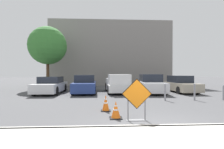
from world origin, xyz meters
name	(u,v)px	position (x,y,z in m)	size (l,w,h in m)	color
ground_plane	(122,93)	(0.00, 10.00, 0.00)	(96.00, 96.00, 0.00)	#4C4C4F
sidewalk_strip	(171,140)	(0.00, -1.04, 0.07)	(22.45, 2.08, 0.14)	#ADAAA3
curb_lip	(158,127)	(0.00, 0.00, 0.07)	(22.45, 0.20, 0.14)	#ADAAA3
road_closed_sign	(137,97)	(-0.47, 1.02, 0.86)	(1.12, 0.20, 1.56)	black
traffic_cone_nearest	(116,110)	(-1.21, 1.41, 0.32)	(0.48, 0.48, 0.67)	black
traffic_cone_second	(106,103)	(-1.58, 2.72, 0.36)	(0.44, 0.44, 0.75)	black
parked_car_nearest	(51,85)	(-6.11, 9.72, 0.67)	(1.96, 4.61, 1.42)	silver
parked_car_second	(85,85)	(-3.25, 9.94, 0.71)	(2.02, 4.64, 1.56)	navy
pickup_truck	(118,84)	(-0.39, 9.92, 0.73)	(2.08, 5.19, 1.61)	silver
parked_car_third	(151,84)	(2.46, 9.68, 0.74)	(2.20, 4.76, 1.62)	silver
parked_car_fourth	(180,84)	(5.31, 10.15, 0.68)	(1.93, 4.65, 1.49)	#A39984
bollard_nearest	(165,92)	(2.22, 5.48, 0.57)	(0.12, 0.12, 1.08)	gray
bollard_second	(195,91)	(4.13, 5.48, 0.56)	(0.12, 0.12, 1.07)	gray
bollard_third	(223,92)	(6.05, 5.48, 0.52)	(0.12, 0.12, 0.99)	gray
building_facade_backdrop	(110,55)	(-0.55, 20.38, 4.42)	(16.64, 5.00, 8.83)	gray
street_tree_behind_lot	(48,46)	(-7.78, 14.34, 4.73)	(4.16, 4.16, 6.83)	#513823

